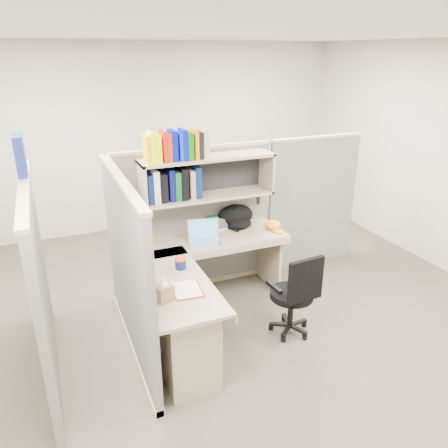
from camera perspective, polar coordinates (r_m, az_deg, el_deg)
name	(u,v)px	position (r m, az deg, el deg)	size (l,w,h in m)	color
ground	(225,326)	(4.47, 0.12, -13.13)	(6.00, 6.00, 0.00)	#353229
room_shell	(225,167)	(3.79, 0.14, 7.43)	(6.00, 6.00, 6.00)	#AFAC9E
cubicle	(173,231)	(4.31, -6.73, -0.93)	(3.79, 1.84, 1.95)	#60605B
desk	(195,311)	(3.89, -3.87, -11.32)	(1.74, 1.75, 0.73)	gray
laptop	(205,233)	(4.40, -2.53, -1.18)	(0.32, 0.32, 0.23)	silver
backpack	(238,217)	(4.82, 1.80, 0.96)	(0.40, 0.31, 0.24)	black
orange_cap	(273,225)	(4.82, 6.41, -0.10)	(0.17, 0.20, 0.09)	orange
snack_canister	(180,263)	(3.94, -5.71, -5.11)	(0.10, 0.10, 0.10)	#0E1952
tissue_box	(164,288)	(3.47, -7.89, -8.28)	(0.13, 0.13, 0.20)	#8B6F4F
mouse	(216,239)	(4.49, -1.11, -2.02)	(0.10, 0.06, 0.04)	#95A6D4
paper_cup	(192,228)	(4.69, -4.19, -0.56)	(0.07, 0.07, 0.10)	white
book_stack	(215,222)	(4.82, -1.13, 0.20)	(0.18, 0.25, 0.12)	slate
loose_paper	(187,289)	(3.63, -4.89, -8.47)	(0.21, 0.28, 0.00)	silver
task_chair	(293,307)	(4.24, 9.04, -10.61)	(0.46, 0.43, 0.87)	black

